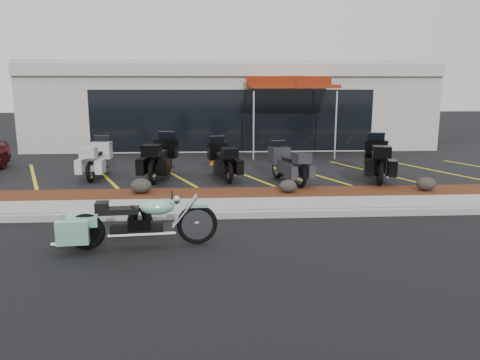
{
  "coord_description": "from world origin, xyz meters",
  "views": [
    {
      "loc": [
        -0.92,
        -9.38,
        2.95
      ],
      "look_at": [
        -0.28,
        1.2,
        0.81
      ],
      "focal_mm": 35.0,
      "sensor_mm": 36.0,
      "label": 1
    }
  ],
  "objects": [
    {
      "name": "dealership_building",
      "position": [
        0.0,
        14.47,
        2.01
      ],
      "size": [
        18.0,
        8.16,
        4.0
      ],
      "color": "#ACA79B",
      "rests_on": "ground"
    },
    {
      "name": "touring_black_rear",
      "position": [
        4.26,
        5.05,
        0.83
      ],
      "size": [
        1.44,
        2.5,
        1.37
      ],
      "primitive_type": null,
      "rotation": [
        0.0,
        0.0,
        1.33
      ],
      "color": "black",
      "rests_on": "upper_lot"
    },
    {
      "name": "touring_black_mid",
      "position": [
        -0.75,
        5.5,
        0.77
      ],
      "size": [
        1.25,
        2.27,
        1.25
      ],
      "primitive_type": null,
      "rotation": [
        0.0,
        0.0,
        1.78
      ],
      "color": "black",
      "rests_on": "upper_lot"
    },
    {
      "name": "touring_white",
      "position": [
        -4.46,
        5.93,
        0.77
      ],
      "size": [
        0.87,
        2.16,
        1.24
      ],
      "primitive_type": null,
      "rotation": [
        0.0,
        0.0,
        1.55
      ],
      "color": "silver",
      "rests_on": "upper_lot"
    },
    {
      "name": "touring_black_front",
      "position": [
        -2.34,
        5.66,
        0.84
      ],
      "size": [
        1.27,
        2.49,
        1.39
      ],
      "primitive_type": null,
      "rotation": [
        0.0,
        0.0,
        1.41
      ],
      "color": "black",
      "rests_on": "upper_lot"
    },
    {
      "name": "traffic_cone",
      "position": [
        -0.81,
        7.41,
        0.39
      ],
      "size": [
        0.4,
        0.4,
        0.48
      ],
      "primitive_type": "cone",
      "rotation": [
        0.0,
        0.0,
        -0.13
      ],
      "color": "orange",
      "rests_on": "upper_lot"
    },
    {
      "name": "popup_canopy",
      "position": [
        2.27,
        9.99,
        3.03
      ],
      "size": [
        3.6,
        3.6,
        3.17
      ],
      "rotation": [
        0.0,
        0.0,
        0.06
      ],
      "color": "silver",
      "rests_on": "upper_lot"
    },
    {
      "name": "boulder_mid",
      "position": [
        1.1,
        2.69,
        0.33
      ],
      "size": [
        0.48,
        0.4,
        0.34
      ],
      "primitive_type": "ellipsoid",
      "color": "black",
      "rests_on": "mulch_bed"
    },
    {
      "name": "ground",
      "position": [
        0.0,
        0.0,
        0.0
      ],
      "size": [
        90.0,
        90.0,
        0.0
      ],
      "primitive_type": "plane",
      "color": "black",
      "rests_on": "ground"
    },
    {
      "name": "mulch_bed",
      "position": [
        0.0,
        2.8,
        0.08
      ],
      "size": [
        24.0,
        1.2,
        0.16
      ],
      "primitive_type": "cube",
      "color": "#3B170D",
      "rests_on": "ground"
    },
    {
      "name": "hero_cruiser",
      "position": [
        -1.21,
        -0.89,
        0.51
      ],
      "size": [
        2.93,
        0.98,
        1.01
      ],
      "primitive_type": null,
      "rotation": [
        0.0,
        0.0,
        0.09
      ],
      "color": "#7DC2A7",
      "rests_on": "ground"
    },
    {
      "name": "curb",
      "position": [
        0.0,
        0.9,
        0.07
      ],
      "size": [
        24.0,
        0.25,
        0.15
      ],
      "primitive_type": "cube",
      "color": "gray",
      "rests_on": "ground"
    },
    {
      "name": "boulder_left",
      "position": [
        -2.8,
        2.84,
        0.36
      ],
      "size": [
        0.56,
        0.46,
        0.4
      ],
      "primitive_type": "ellipsoid",
      "color": "black",
      "rests_on": "mulch_bed"
    },
    {
      "name": "boulder_right",
      "position": [
        4.88,
        2.69,
        0.35
      ],
      "size": [
        0.53,
        0.44,
        0.37
      ],
      "primitive_type": "ellipsoid",
      "color": "black",
      "rests_on": "mulch_bed"
    },
    {
      "name": "touring_grey",
      "position": [
        1.08,
        4.68,
        0.74
      ],
      "size": [
        1.36,
        2.18,
        1.19
      ],
      "primitive_type": null,
      "rotation": [
        0.0,
        0.0,
        1.88
      ],
      "color": "#2E2F34",
      "rests_on": "upper_lot"
    },
    {
      "name": "upper_lot",
      "position": [
        0.0,
        8.2,
        0.07
      ],
      "size": [
        26.0,
        9.6,
        0.15
      ],
      "primitive_type": "cube",
      "color": "black",
      "rests_on": "ground"
    },
    {
      "name": "sidewalk",
      "position": [
        0.0,
        1.6,
        0.07
      ],
      "size": [
        24.0,
        1.2,
        0.15
      ],
      "primitive_type": "cube",
      "color": "gray",
      "rests_on": "ground"
    }
  ]
}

